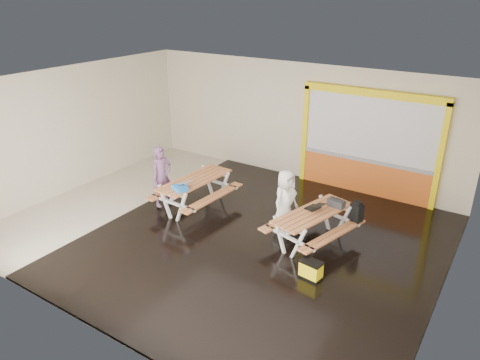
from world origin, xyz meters
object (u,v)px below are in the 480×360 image
Objects in this scene: laptop_left at (183,184)px; person_left at (162,176)px; picnic_table_left at (195,186)px; picnic_table_right at (313,220)px; person_right at (285,201)px; fluke_bag at (311,270)px; backpack at (357,211)px; toolbox at (336,203)px; blue_pouch at (180,188)px; laptop_right at (315,207)px; dark_case at (297,235)px.

person_left is at bearing 172.08° from laptop_left.
picnic_table_left is 4.54× the size of laptop_left.
person_left is (-4.10, -0.44, 0.27)m from picnic_table_right.
fluke_bag is at bearing -125.96° from person_right.
person_left reaches higher than backpack.
toolbox is at bearing -58.71° from person_right.
blue_pouch is at bearing 172.66° from fluke_bag.
backpack is at bearing 17.34° from laptop_left.
person_left is at bearing -171.69° from laptop_right.
laptop_left is 3.99m from fluke_bag.
picnic_table_left is 3.32m from picnic_table_right.
blue_pouch reaches higher than picnic_table_right.
person_right is 3.73× the size of toolbox.
dark_case is 1.56m from fluke_bag.
laptop_right is 1.67m from fluke_bag.
toolbox is 0.84× the size of fluke_bag.
picnic_table_left reaches higher than dark_case.
blue_pouch is (0.12, -0.74, 0.26)m from picnic_table_left.
toolbox is at bearing 38.37° from dark_case.
laptop_right reaches higher than blue_pouch.
person_left reaches higher than fluke_bag.
person_left is at bearing 159.42° from blue_pouch.
picnic_table_left reaches higher than picnic_table_right.
laptop_left reaches higher than blue_pouch.
dark_case is at bearing 126.29° from fluke_bag.
blue_pouch is 3.75m from toolbox.
picnic_table_left is 0.96× the size of picnic_table_right.
person_right is (3.33, 0.54, -0.04)m from person_left.
person_right is at bearing 3.26° from picnic_table_left.
picnic_table_right is 4.74× the size of laptop_left.
person_left is at bearing -173.38° from dark_case.
laptop_left is at bearing -87.78° from picnic_table_left.
picnic_table_right is 4.99× the size of backpack.
toolbox reaches higher than blue_pouch.
backpack is at bearing 35.37° from laptop_right.
person_right reaches higher than blue_pouch.
person_right is (2.56, 0.15, 0.20)m from picnic_table_left.
person_left is 3.42× the size of backpack.
laptop_right is 3.29m from blue_pouch.
toolbox is at bearing 46.43° from laptop_right.
person_right reaches higher than backpack.
picnic_table_right is 6.30× the size of blue_pouch.
picnic_table_left is 4.95× the size of laptop_right.
person_left is 4.27× the size of dark_case.
person_left is 3.38m from person_right.
person_left reaches higher than picnic_table_left.
laptop_right is (4.06, 0.59, -0.02)m from person_left.
fluke_bag reaches higher than dark_case.
toolbox reaches higher than picnic_table_right.
fluke_bag is (0.25, -1.79, -0.68)m from toolbox.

